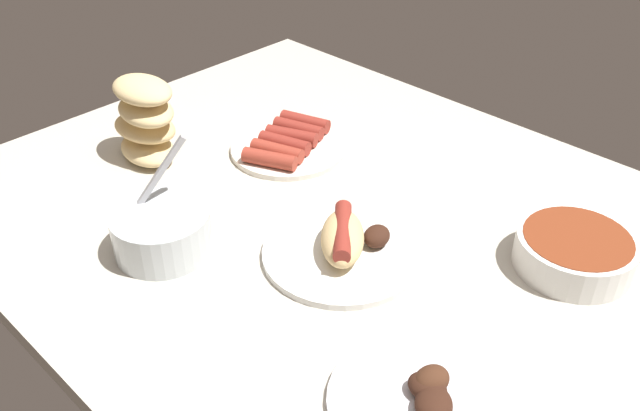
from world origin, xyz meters
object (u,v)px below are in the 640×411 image
object	(u,v)px
plate_hotdog_assembled	(344,246)
bowl_chili	(575,250)
bowl_coleslaw	(162,230)
plate_grilled_meat	(424,400)
plate_sausages	(288,144)
bread_stack	(145,119)

from	to	relation	value
plate_hotdog_assembled	bowl_chili	size ratio (longest dim) A/B	1.40
bowl_coleslaw	plate_grilled_meat	xyz separation A→B (cm)	(-43.09, -3.63, -2.59)
plate_sausages	bread_stack	bearing A→B (deg)	48.76
plate_sausages	bowl_coleslaw	size ratio (longest dim) A/B	1.27
plate_hotdog_assembled	plate_grilled_meat	distance (cm)	27.26
bread_stack	plate_hotdog_assembled	bearing A→B (deg)	-175.66
plate_sausages	plate_grilled_meat	distance (cm)	57.69
plate_sausages	plate_grilled_meat	world-z (taller)	plate_grilled_meat
bowl_coleslaw	plate_grilled_meat	distance (cm)	43.32
plate_hotdog_assembled	bowl_coleslaw	bearing A→B (deg)	41.08
bowl_chili	plate_grilled_meat	size ratio (longest dim) A/B	0.77
plate_hotdog_assembled	bread_stack	size ratio (longest dim) A/B	1.56
plate_sausages	bowl_coleslaw	xyz separation A→B (cm)	(-7.46, 31.42, 2.14)
bowl_coleslaw	plate_grilled_meat	bearing A→B (deg)	-175.18
plate_sausages	plate_grilled_meat	xyz separation A→B (cm)	(-50.55, 27.79, -0.45)
plate_hotdog_assembled	bowl_coleslaw	distance (cm)	25.54
bowl_chili	plate_sausages	bearing A→B (deg)	6.30
plate_hotdog_assembled	bread_stack	distance (cm)	42.82
bowl_chili	bowl_coleslaw	distance (cm)	56.90
plate_sausages	bread_stack	xyz separation A→B (cm)	(15.69, 17.89, 5.84)
plate_sausages	bread_stack	distance (cm)	24.50
bowl_chili	bread_stack	world-z (taller)	bread_stack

